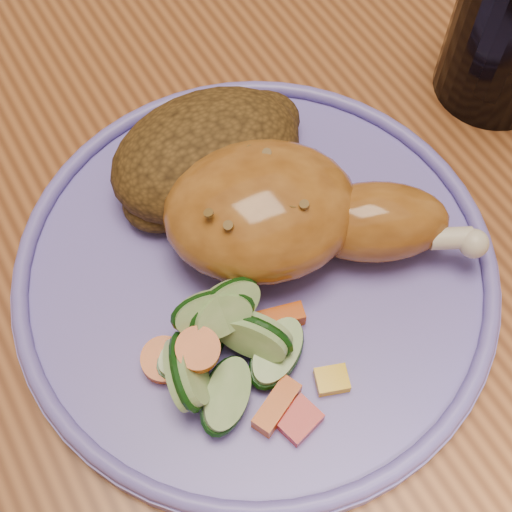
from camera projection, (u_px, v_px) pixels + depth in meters
name	position (u px, v px, depth m)	size (l,w,h in m)	color
ground	(267.00, 403.00, 1.17)	(4.00, 4.00, 0.00)	brown
dining_table	(277.00, 161.00, 0.59)	(0.90, 1.40, 0.75)	brown
plate	(256.00, 272.00, 0.44)	(0.30, 0.30, 0.01)	#6D5EBE
plate_rim	(256.00, 264.00, 0.43)	(0.29, 0.29, 0.01)	#6D5EBE
chicken_leg	(289.00, 213.00, 0.42)	(0.18, 0.15, 0.06)	#A36122
rice_pilaf	(210.00, 154.00, 0.45)	(0.14, 0.09, 0.05)	#4E3313
vegetable_pile	(226.00, 350.00, 0.39)	(0.10, 0.10, 0.05)	#A50A05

